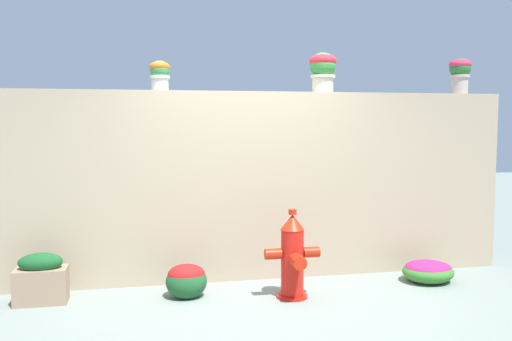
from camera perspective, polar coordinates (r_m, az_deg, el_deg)
name	(u,v)px	position (r m, az deg, el deg)	size (l,w,h in m)	color
ground_plane	(267,311)	(5.21, 1.12, -14.35)	(24.00, 24.00, 0.00)	gray
stone_wall	(243,185)	(6.11, -1.30, -1.55)	(6.04, 0.33, 2.06)	tan
potted_plant_1	(160,73)	(6.00, -9.92, 9.89)	(0.21, 0.21, 0.32)	beige
potted_plant_2	(323,69)	(6.29, 6.93, 10.42)	(0.30, 0.30, 0.44)	beige
potted_plant_3	(460,72)	(7.04, 20.34, 9.56)	(0.26, 0.26, 0.43)	beige
fire_hydrant	(293,258)	(5.48, 3.81, -8.98)	(0.55, 0.44, 0.88)	red
flower_bush_left	(186,279)	(5.60, -7.21, -11.09)	(0.41, 0.37, 0.35)	#1F572B
flower_bush_right	(428,270)	(6.36, 17.36, -9.83)	(0.56, 0.50, 0.24)	#397E2E
planter_box	(41,279)	(5.75, -21.34, -10.42)	(0.48, 0.28, 0.49)	#9F8063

